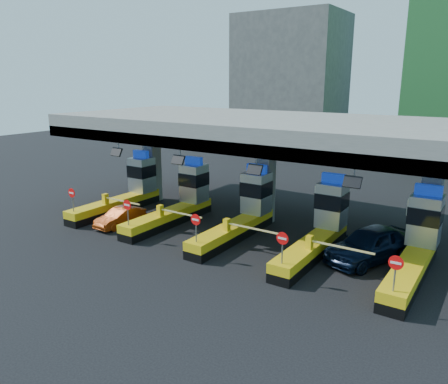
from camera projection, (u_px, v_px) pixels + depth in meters
The scene contains 10 objects.
ground at pixel (241, 235), 27.01m from camera, with size 120.00×120.00×0.00m, color black.
toll_canopy at pixel (266, 131), 27.80m from camera, with size 28.00×12.09×7.00m.
toll_lane_far_left at pixel (128, 190), 32.23m from camera, with size 4.43×8.00×4.16m.
toll_lane_left at pixel (181, 200), 29.56m from camera, with size 4.43×8.00×4.16m.
toll_lane_center at pixel (244, 212), 26.89m from camera, with size 4.43×8.00×4.16m.
toll_lane_right at pixel (321, 227), 24.21m from camera, with size 4.43×8.00×4.16m.
toll_lane_far_right at pixel (417, 245), 21.54m from camera, with size 4.43×8.00×4.16m.
bg_building_concrete at pixel (290, 82), 61.30m from camera, with size 14.00×10.00×18.00m, color #4C4C49.
van at pixel (370, 244), 22.94m from camera, with size 2.19×5.44×1.85m, color black.
red_car at pixel (120, 217), 28.56m from camera, with size 1.25×3.59×1.18m, color #8B300A.
Camera 1 is at (13.18, -21.84, 9.33)m, focal length 35.00 mm.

